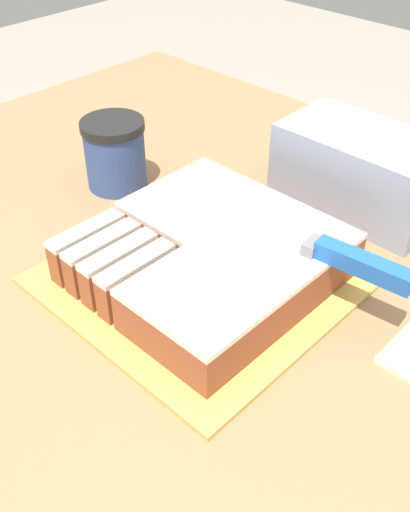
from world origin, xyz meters
TOP-DOWN VIEW (x-y plane):
  - cake_board at (-0.04, 0.03)m, footprint 0.34×0.34m
  - cake at (-0.04, 0.03)m, footprint 0.27×0.28m
  - knife at (0.08, 0.09)m, footprint 0.34×0.06m
  - coffee_cup at (-0.30, 0.10)m, footprint 0.09×0.09m
  - storage_box at (0.00, 0.30)m, footprint 0.23×0.13m

SIDE VIEW (x-z plane):
  - cake_board at x=-0.04m, z-range 0.95..0.95m
  - cake at x=-0.04m, z-range 0.95..1.01m
  - coffee_cup at x=-0.30m, z-range 0.95..1.05m
  - storage_box at x=0.00m, z-range 0.95..1.06m
  - knife at x=0.08m, z-range 1.01..1.03m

